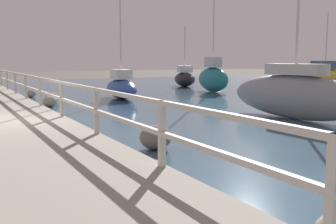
{
  "coord_description": "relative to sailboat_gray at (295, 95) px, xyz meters",
  "views": [
    {
      "loc": [
        -0.94,
        -11.96,
        2.05
      ],
      "look_at": [
        4.59,
        -1.96,
        0.54
      ],
      "focal_mm": 42.0,
      "sensor_mm": 36.0,
      "label": 1
    }
  ],
  "objects": [
    {
      "name": "sailboat_yellow",
      "position": [
        15.45,
        11.44,
        -0.03
      ],
      "size": [
        1.91,
        5.43,
        5.66
      ],
      "rotation": [
        0.0,
        0.0,
        0.18
      ],
      "color": "gold",
      "rests_on": "water_surface"
    },
    {
      "name": "sailboat_teal",
      "position": [
        4.42,
        11.11,
        0.09
      ],
      "size": [
        1.38,
        3.75,
        8.46
      ],
      "rotation": [
        0.0,
        0.0,
        -0.13
      ],
      "color": "#1E707A",
      "rests_on": "water_surface"
    },
    {
      "name": "boulder_near_dock",
      "position": [
        -6.6,
        12.92,
        -0.64
      ],
      "size": [
        0.57,
        0.51,
        0.42
      ],
      "color": "gray",
      "rests_on": "ground"
    },
    {
      "name": "sailboat_blue",
      "position": [
        -2.55,
        9.64,
        -0.2
      ],
      "size": [
        1.51,
        3.78,
        7.39
      ],
      "rotation": [
        0.0,
        0.0,
        -0.09
      ],
      "color": "#2D4C9E",
      "rests_on": "water_surface"
    },
    {
      "name": "boulder_mid_strip",
      "position": [
        -6.71,
        7.75,
        -0.61
      ],
      "size": [
        0.64,
        0.57,
        0.48
      ],
      "color": "gray",
      "rests_on": "ground"
    },
    {
      "name": "boulder_far_strip",
      "position": [
        -6.4,
        -1.86,
        -0.56
      ],
      "size": [
        0.76,
        0.68,
        0.57
      ],
      "color": "#666056",
      "rests_on": "ground"
    },
    {
      "name": "sailboat_gray",
      "position": [
        0.0,
        0.0,
        0.0
      ],
      "size": [
        1.25,
        5.89,
        6.06
      ],
      "rotation": [
        0.0,
        0.0,
        0.05
      ],
      "color": "gray",
      "rests_on": "water_surface"
    },
    {
      "name": "boulder_upstream",
      "position": [
        -6.17,
        9.63,
        -0.61
      ],
      "size": [
        0.65,
        0.58,
        0.49
      ],
      "color": "gray",
      "rests_on": "ground"
    },
    {
      "name": "railing",
      "position": [
        -7.53,
        2.17,
        0.23
      ],
      "size": [
        0.1,
        32.5,
        1.08
      ],
      "color": "beige",
      "rests_on": "dock_walkway"
    },
    {
      "name": "sailboat_black",
      "position": [
        5.62,
        16.59,
        -0.2
      ],
      "size": [
        2.46,
        3.65,
        4.65
      ],
      "rotation": [
        0.0,
        0.0,
        -0.32
      ],
      "color": "black",
      "rests_on": "water_surface"
    }
  ]
}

